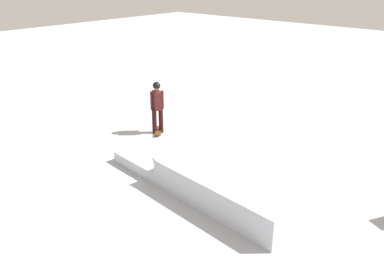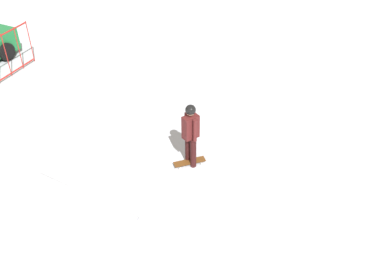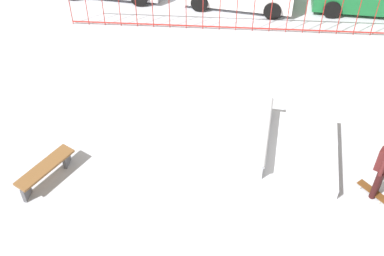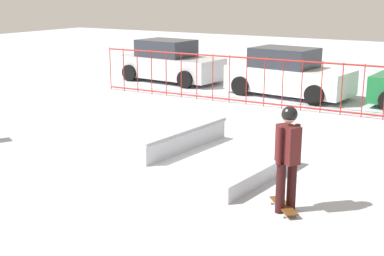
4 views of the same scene
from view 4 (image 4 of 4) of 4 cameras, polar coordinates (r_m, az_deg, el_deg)
ground_plane at (r=10.94m, az=-4.72°, el=-3.86°), size 60.00×60.00×0.00m
skate_ramp at (r=11.59m, az=-5.54°, el=-1.19°), size 5.62×3.09×0.74m
skater at (r=8.45m, az=10.22°, el=-2.45°), size 0.44×0.39×1.73m
skateboard at (r=8.79m, az=9.78°, el=-8.22°), size 0.69×0.72×0.09m
perimeter_fence at (r=16.20m, az=8.71°, el=4.86°), size 12.31×0.49×1.50m
parked_car_silver at (r=20.76m, az=-2.43°, el=7.00°), size 4.21×2.16×1.60m
parked_car_white at (r=18.09m, az=10.22°, el=5.67°), size 4.26×2.28×1.60m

